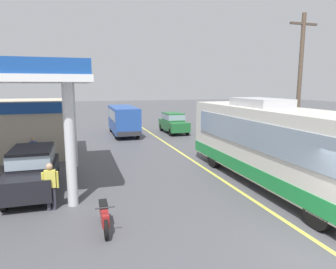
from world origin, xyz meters
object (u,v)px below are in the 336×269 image
object	(u,v)px
minibus_opposing_lane	(123,118)
car_trailing_behind_bus	(173,122)
pedestrian_near_pump	(50,184)
motorcycle_parked_forecourt	(104,215)
pedestrian_by_shop	(34,151)
coach_bus_main	(272,146)
car_at_pump	(33,168)

from	to	relation	value
minibus_opposing_lane	car_trailing_behind_bus	distance (m)	4.52
minibus_opposing_lane	pedestrian_near_pump	distance (m)	15.98
minibus_opposing_lane	pedestrian_near_pump	bearing A→B (deg)	-107.09
motorcycle_parked_forecourt	pedestrian_by_shop	distance (m)	8.24
coach_bus_main	pedestrian_by_shop	distance (m)	11.61
coach_bus_main	pedestrian_near_pump	bearing A→B (deg)	-179.12
pedestrian_near_pump	motorcycle_parked_forecourt	bearing A→B (deg)	-49.75
pedestrian_near_pump	minibus_opposing_lane	bearing A→B (deg)	72.91
pedestrian_near_pump	coach_bus_main	bearing A→B (deg)	0.88
car_at_pump	pedestrian_near_pump	distance (m)	2.16
motorcycle_parked_forecourt	pedestrian_near_pump	size ratio (longest dim) A/B	1.08
pedestrian_by_shop	motorcycle_parked_forecourt	bearing A→B (deg)	-69.35
coach_bus_main	car_trailing_behind_bus	distance (m)	14.90
motorcycle_parked_forecourt	car_trailing_behind_bus	xyz separation A→B (m)	(7.56, 16.93, 0.57)
car_at_pump	minibus_opposing_lane	xyz separation A→B (m)	(5.51, 13.27, 0.46)
coach_bus_main	pedestrian_by_shop	world-z (taller)	coach_bus_main
coach_bus_main	pedestrian_near_pump	size ratio (longest dim) A/B	6.65
car_at_pump	pedestrian_near_pump	world-z (taller)	car_at_pump
coach_bus_main	motorcycle_parked_forecourt	world-z (taller)	coach_bus_main
minibus_opposing_lane	motorcycle_parked_forecourt	world-z (taller)	minibus_opposing_lane
coach_bus_main	car_at_pump	size ratio (longest dim) A/B	2.63
coach_bus_main	motorcycle_parked_forecourt	xyz separation A→B (m)	(-7.22, -2.05, -1.28)
pedestrian_by_shop	car_trailing_behind_bus	xyz separation A→B (m)	(10.46, 9.24, 0.08)
car_at_pump	car_trailing_behind_bus	distance (m)	16.42
car_at_pump	motorcycle_parked_forecourt	xyz separation A→B (m)	(2.44, -3.92, -0.57)
pedestrian_by_shop	car_at_pump	bearing A→B (deg)	-83.04
pedestrian_near_pump	pedestrian_by_shop	xyz separation A→B (m)	(-1.28, 5.78, 0.00)
pedestrian_by_shop	car_trailing_behind_bus	world-z (taller)	car_trailing_behind_bus
coach_bus_main	car_at_pump	world-z (taller)	coach_bus_main
coach_bus_main	minibus_opposing_lane	world-z (taller)	coach_bus_main
pedestrian_near_pump	car_trailing_behind_bus	size ratio (longest dim) A/B	0.40
car_at_pump	motorcycle_parked_forecourt	world-z (taller)	car_at_pump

